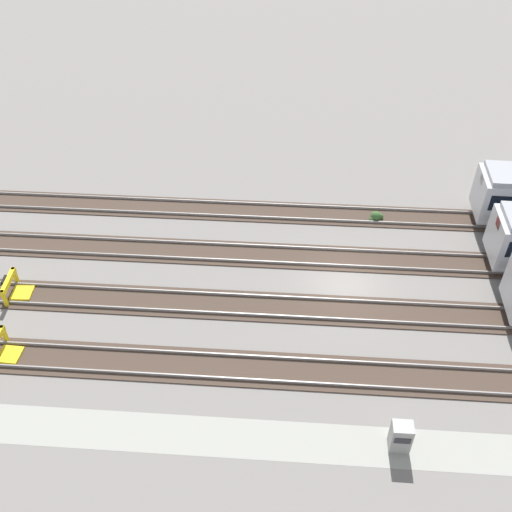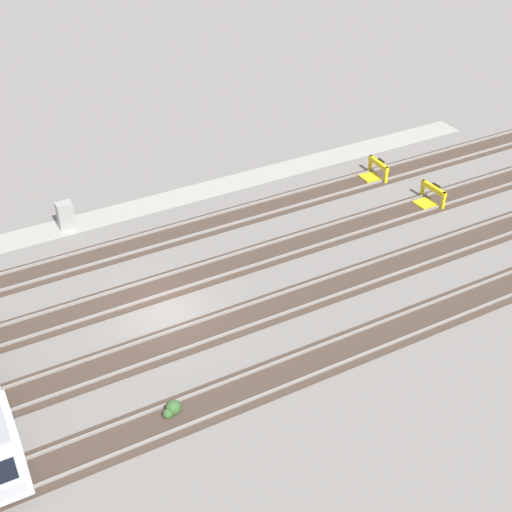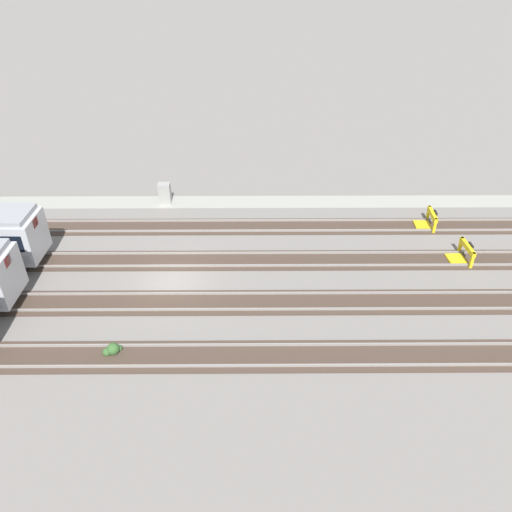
{
  "view_description": "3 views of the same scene",
  "coord_description": "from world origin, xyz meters",
  "px_view_note": "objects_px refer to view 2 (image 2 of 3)",
  "views": [
    {
      "loc": [
        -3.3,
        -24.55,
        23.62
      ],
      "look_at": [
        -5.01,
        0.0,
        1.8
      ],
      "focal_mm": 42.0,
      "sensor_mm": 36.0,
      "label": 1
    },
    {
      "loc": [
        9.05,
        25.69,
        22.16
      ],
      "look_at": [
        -5.01,
        0.0,
        1.8
      ],
      "focal_mm": 50.0,
      "sensor_mm": 36.0,
      "label": 2
    },
    {
      "loc": [
        -4.87,
        24.19,
        18.15
      ],
      "look_at": [
        -5.01,
        0.0,
        1.8
      ],
      "focal_mm": 35.0,
      "sensor_mm": 36.0,
      "label": 3
    }
  ],
  "objects_px": {
    "bumper_stop_near_inner_track": "(430,197)",
    "weed_clump": "(172,409)",
    "bumper_stop_nearest_track": "(375,171)",
    "electrical_cabinet": "(65,215)"
  },
  "relations": [
    {
      "from": "bumper_stop_near_inner_track",
      "to": "weed_clump",
      "type": "bearing_deg",
      "value": 21.8
    },
    {
      "from": "bumper_stop_near_inner_track",
      "to": "bumper_stop_nearest_track",
      "type": "bearing_deg",
      "value": -77.43
    },
    {
      "from": "weed_clump",
      "to": "bumper_stop_nearest_track",
      "type": "bearing_deg",
      "value": -147.44
    },
    {
      "from": "electrical_cabinet",
      "to": "weed_clump",
      "type": "distance_m",
      "value": 16.17
    },
    {
      "from": "electrical_cabinet",
      "to": "weed_clump",
      "type": "height_order",
      "value": "electrical_cabinet"
    },
    {
      "from": "bumper_stop_near_inner_track",
      "to": "electrical_cabinet",
      "type": "relative_size",
      "value": 1.26
    },
    {
      "from": "bumper_stop_nearest_track",
      "to": "weed_clump",
      "type": "height_order",
      "value": "bumper_stop_nearest_track"
    },
    {
      "from": "bumper_stop_nearest_track",
      "to": "bumper_stop_near_inner_track",
      "type": "xyz_separation_m",
      "value": [
        -0.95,
        4.26,
        0.0
      ]
    },
    {
      "from": "bumper_stop_near_inner_track",
      "to": "weed_clump",
      "type": "height_order",
      "value": "bumper_stop_near_inner_track"
    },
    {
      "from": "bumper_stop_nearest_track",
      "to": "weed_clump",
      "type": "bearing_deg",
      "value": 32.56
    }
  ]
}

